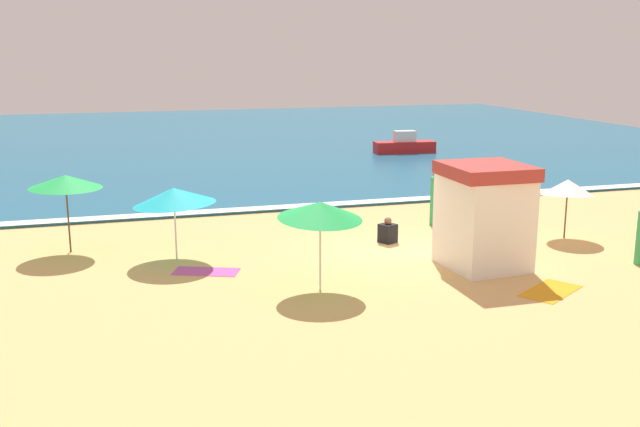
{
  "coord_description": "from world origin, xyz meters",
  "views": [
    {
      "loc": [
        -7.65,
        -19.36,
        5.83
      ],
      "look_at": [
        -1.44,
        1.9,
        0.8
      ],
      "focal_mm": 41.12,
      "sensor_mm": 36.0,
      "label": 1
    }
  ],
  "objects_px": {
    "lifeguard_cabana": "(484,215)",
    "beachgoer_3": "(436,200)",
    "beach_umbrella_4": "(568,188)",
    "beach_umbrella_6": "(174,196)",
    "small_boat_0": "(404,145)",
    "beachgoer_5": "(388,232)",
    "beach_umbrella_2": "(320,210)",
    "beach_umbrella_5": "(65,182)"
  },
  "relations": [
    {
      "from": "beach_umbrella_4",
      "to": "beachgoer_5",
      "type": "relative_size",
      "value": 2.86
    },
    {
      "from": "lifeguard_cabana",
      "to": "beach_umbrella_6",
      "type": "height_order",
      "value": "lifeguard_cabana"
    },
    {
      "from": "beach_umbrella_4",
      "to": "small_boat_0",
      "type": "distance_m",
      "value": 18.78
    },
    {
      "from": "beach_umbrella_2",
      "to": "beach_umbrella_6",
      "type": "relative_size",
      "value": 0.89
    },
    {
      "from": "beach_umbrella_5",
      "to": "beachgoer_3",
      "type": "bearing_deg",
      "value": 0.25
    },
    {
      "from": "beachgoer_3",
      "to": "small_boat_0",
      "type": "bearing_deg",
      "value": 70.77
    },
    {
      "from": "beachgoer_5",
      "to": "beach_umbrella_6",
      "type": "bearing_deg",
      "value": -179.35
    },
    {
      "from": "lifeguard_cabana",
      "to": "beach_umbrella_2",
      "type": "relative_size",
      "value": 1.04
    },
    {
      "from": "beachgoer_5",
      "to": "beach_umbrella_5",
      "type": "bearing_deg",
      "value": 170.36
    },
    {
      "from": "lifeguard_cabana",
      "to": "beachgoer_5",
      "type": "relative_size",
      "value": 3.56
    },
    {
      "from": "beach_umbrella_2",
      "to": "small_boat_0",
      "type": "height_order",
      "value": "beach_umbrella_2"
    },
    {
      "from": "beach_umbrella_5",
      "to": "beach_umbrella_6",
      "type": "height_order",
      "value": "beach_umbrella_5"
    },
    {
      "from": "beach_umbrella_2",
      "to": "beach_umbrella_4",
      "type": "distance_m",
      "value": 9.16
    },
    {
      "from": "beach_umbrella_4",
      "to": "small_boat_0",
      "type": "xyz_separation_m",
      "value": [
        2.38,
        18.59,
        -1.1
      ]
    },
    {
      "from": "beachgoer_3",
      "to": "beach_umbrella_6",
      "type": "bearing_deg",
      "value": -168.97
    },
    {
      "from": "beach_umbrella_2",
      "to": "beachgoer_5",
      "type": "xyz_separation_m",
      "value": [
        3.24,
        3.73,
        -1.68
      ]
    },
    {
      "from": "lifeguard_cabana",
      "to": "beach_umbrella_2",
      "type": "xyz_separation_m",
      "value": [
        -4.77,
        -0.63,
        0.57
      ]
    },
    {
      "from": "lifeguard_cabana",
      "to": "beach_umbrella_5",
      "type": "distance_m",
      "value": 11.79
    },
    {
      "from": "beach_umbrella_6",
      "to": "beach_umbrella_5",
      "type": "bearing_deg",
      "value": 150.36
    },
    {
      "from": "beach_umbrella_2",
      "to": "beachgoer_5",
      "type": "bearing_deg",
      "value": 49.0
    },
    {
      "from": "beach_umbrella_4",
      "to": "beach_umbrella_6",
      "type": "height_order",
      "value": "beach_umbrella_6"
    },
    {
      "from": "lifeguard_cabana",
      "to": "beach_umbrella_4",
      "type": "xyz_separation_m",
      "value": [
        3.98,
        2.04,
        0.18
      ]
    },
    {
      "from": "beach_umbrella_4",
      "to": "beach_umbrella_6",
      "type": "distance_m",
      "value": 11.94
    },
    {
      "from": "lifeguard_cabana",
      "to": "beach_umbrella_5",
      "type": "bearing_deg",
      "value": 156.61
    },
    {
      "from": "lifeguard_cabana",
      "to": "beachgoer_3",
      "type": "bearing_deg",
      "value": 80.24
    },
    {
      "from": "lifeguard_cabana",
      "to": "small_boat_0",
      "type": "bearing_deg",
      "value": 72.86
    },
    {
      "from": "beach_umbrella_2",
      "to": "beachgoer_5",
      "type": "relative_size",
      "value": 3.42
    },
    {
      "from": "beachgoer_3",
      "to": "small_boat_0",
      "type": "height_order",
      "value": "beachgoer_3"
    },
    {
      "from": "beach_umbrella_4",
      "to": "beach_umbrella_6",
      "type": "xyz_separation_m",
      "value": [
        -11.89,
        0.99,
        0.21
      ]
    },
    {
      "from": "lifeguard_cabana",
      "to": "beachgoer_3",
      "type": "relative_size",
      "value": 1.52
    },
    {
      "from": "beach_umbrella_4",
      "to": "beach_umbrella_6",
      "type": "relative_size",
      "value": 0.74
    },
    {
      "from": "beach_umbrella_2",
      "to": "beach_umbrella_4",
      "type": "relative_size",
      "value": 1.19
    },
    {
      "from": "beach_umbrella_5",
      "to": "beach_umbrella_6",
      "type": "xyz_separation_m",
      "value": [
        2.9,
        -1.65,
        -0.27
      ]
    },
    {
      "from": "beach_umbrella_2",
      "to": "beach_umbrella_6",
      "type": "distance_m",
      "value": 4.82
    },
    {
      "from": "beachgoer_5",
      "to": "beach_umbrella_2",
      "type": "bearing_deg",
      "value": -131.0
    },
    {
      "from": "beach_umbrella_5",
      "to": "lifeguard_cabana",
      "type": "bearing_deg",
      "value": -23.39
    },
    {
      "from": "beach_umbrella_4",
      "to": "beach_umbrella_6",
      "type": "bearing_deg",
      "value": 175.25
    },
    {
      "from": "beachgoer_3",
      "to": "small_boat_0",
      "type": "xyz_separation_m",
      "value": [
        5.55,
        15.9,
        -0.36
      ]
    },
    {
      "from": "lifeguard_cabana",
      "to": "beachgoer_5",
      "type": "bearing_deg",
      "value": 116.21
    },
    {
      "from": "beach_umbrella_2",
      "to": "beach_umbrella_5",
      "type": "height_order",
      "value": "beach_umbrella_5"
    },
    {
      "from": "beach_umbrella_4",
      "to": "beachgoer_5",
      "type": "distance_m",
      "value": 5.76
    },
    {
      "from": "lifeguard_cabana",
      "to": "beach_umbrella_6",
      "type": "xyz_separation_m",
      "value": [
        -7.91,
        3.03,
        0.39
      ]
    }
  ]
}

